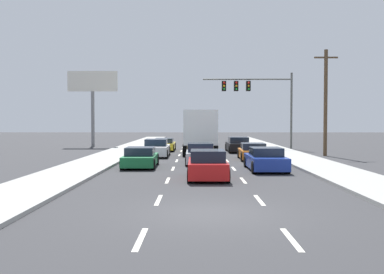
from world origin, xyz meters
TOP-DOWN VIEW (x-y plane):
  - ground_plane at (0.00, 25.00)m, footprint 140.00×140.00m
  - sidewalk_right at (6.78, 20.00)m, footprint 3.06×80.00m
  - sidewalk_left at (-6.78, 20.00)m, footprint 3.06×80.00m
  - lane_markings at (0.00, 22.13)m, footprint 3.54×62.00m
  - car_yellow at (-3.23, 27.53)m, footprint 1.89×4.44m
  - car_white at (-3.38, 20.78)m, footprint 1.92×4.62m
  - car_green at (-3.63, 12.93)m, footprint 1.96×4.21m
  - box_truck at (-0.06, 22.62)m, footprint 2.68×8.28m
  - car_silver at (-0.14, 14.98)m, footprint 1.87×4.22m
  - car_red at (0.11, 7.78)m, footprint 1.87×4.15m
  - car_black at (3.26, 25.82)m, footprint 1.96×4.68m
  - car_orange at (3.53, 17.93)m, footprint 1.93×4.05m
  - car_blue at (3.37, 11.34)m, footprint 1.97×4.41m
  - traffic_signal_mast at (4.93, 29.89)m, footprint 8.57×0.69m
  - utility_pole_mid at (9.55, 21.47)m, footprint 1.80×0.28m
  - roadside_billboard at (-11.37, 34.67)m, footprint 5.30×0.36m

SIDE VIEW (x-z plane):
  - ground_plane at x=0.00m, z-range 0.00..0.00m
  - lane_markings at x=0.00m, z-range 0.00..0.01m
  - sidewalk_right at x=6.78m, z-range 0.00..0.14m
  - sidewalk_left at x=-6.78m, z-range 0.00..0.14m
  - car_yellow at x=-3.23m, z-range -0.04..1.11m
  - car_orange at x=3.53m, z-range -0.04..1.12m
  - car_green at x=-3.63m, z-range -0.04..1.12m
  - car_blue at x=3.37m, z-range -0.05..1.19m
  - car_silver at x=-0.14m, z-range -0.06..1.24m
  - car_black at x=3.26m, z-range -0.06..1.25m
  - car_white at x=-3.38m, z-range -0.06..1.26m
  - car_red at x=0.11m, z-range -0.05..1.29m
  - box_truck at x=-0.06m, z-range 0.28..3.76m
  - utility_pole_mid at x=9.55m, z-range 0.14..8.27m
  - traffic_signal_mast at x=4.93m, z-range 1.88..9.17m
  - roadside_billboard at x=-11.37m, z-range 1.93..9.93m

